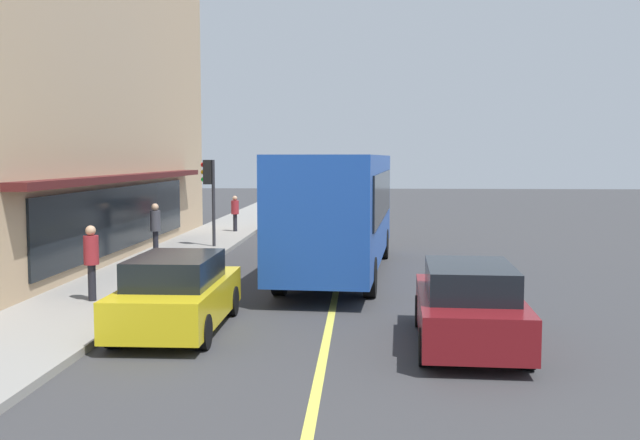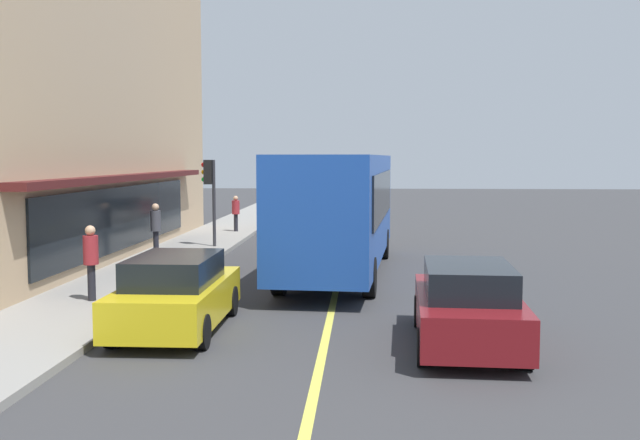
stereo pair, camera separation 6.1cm
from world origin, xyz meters
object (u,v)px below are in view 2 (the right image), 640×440
Objects in this scene: traffic_light at (210,182)px; bus at (340,207)px; car_maroon at (467,306)px; pedestrian_at_corner at (91,255)px; pedestrian_by_curb at (236,210)px; pedestrian_near_storefront at (156,225)px; car_silver at (290,214)px; car_yellow at (176,294)px.

bus is at bearing -136.48° from traffic_light.
pedestrian_at_corner is (3.03, 8.13, 0.45)m from car_maroon.
pedestrian_by_curb is 0.90× the size of pedestrian_near_storefront.
bus is at bearing -167.98° from car_silver.
traffic_light reaches higher than pedestrian_at_corner.
car_maroon is 2.48× the size of pedestrian_near_storefront.
bus is at bearing -110.35° from pedestrian_near_storefront.
pedestrian_near_storefront is at bearing 4.97° from pedestrian_at_corner.
car_yellow is at bearing -161.66° from pedestrian_near_storefront.
traffic_light is 1.81× the size of pedestrian_near_storefront.
traffic_light is at bearing 9.02° from car_yellow.
car_silver is at bearing -16.95° from pedestrian_near_storefront.
car_silver is at bearing -8.34° from pedestrian_at_corner.
traffic_light is (5.26, 5.00, 0.55)m from bus.
car_maroon is at bearing -110.41° from pedestrian_at_corner.
bus is 6.37× the size of pedestrian_near_storefront.
car_silver is (20.63, -0.17, 0.00)m from car_yellow.
traffic_light is at bearing -2.98° from pedestrian_at_corner.
pedestrian_at_corner is at bearing 49.69° from car_yellow.
pedestrian_at_corner is at bearing 171.66° from car_silver.
pedestrian_by_curb is (18.09, 2.01, 0.35)m from car_yellow.
car_silver is 3.36m from pedestrian_by_curb.
car_maroon is at bearing -98.85° from car_yellow.
bus is 7.28m from traffic_light.
traffic_light is 2.01× the size of pedestrian_by_curb.
car_silver is 2.50× the size of pedestrian_at_corner.
pedestrian_at_corner is (-10.43, 0.54, -1.34)m from traffic_light.
car_maroon is at bearing -140.06° from pedestrian_near_storefront.
car_maroon is 13.69m from pedestrian_near_storefront.
bus reaches higher than pedestrian_by_curb.
pedestrian_at_corner is 15.95m from pedestrian_by_curb.
car_silver is 22.17m from car_maroon.
pedestrian_at_corner is at bearing 177.02° from traffic_light.
car_maroon is 2.76× the size of pedestrian_by_curb.
pedestrian_by_curb is at bearing -1.90° from pedestrian_at_corner.
car_silver is at bearing -40.68° from pedestrian_by_curb.
car_silver is at bearing 14.17° from car_maroon.
pedestrian_by_curb reaches higher than car_silver.
car_yellow is at bearing 157.72° from bus.
traffic_light is 12.87m from car_yellow.
car_yellow is 18.21m from pedestrian_by_curb.
pedestrian_by_curb is at bearing 0.13° from traffic_light.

